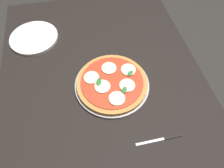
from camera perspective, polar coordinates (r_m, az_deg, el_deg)
name	(u,v)px	position (r m, az deg, el deg)	size (l,w,h in m)	color
ground_plane	(110,152)	(1.51, -0.64, -18.65)	(6.00, 6.00, 0.00)	#2D2B28
dining_table	(108,113)	(0.90, -1.02, -8.21)	(1.48, 0.88, 0.74)	black
serving_tray	(112,85)	(0.86, 0.00, -0.15)	(0.31, 0.31, 0.01)	#B2B2B7
pizza	(112,83)	(0.84, 0.01, 0.41)	(0.30, 0.30, 0.03)	#C6843F
plate_white	(34,38)	(1.11, -21.16, 12.10)	(0.24, 0.24, 0.01)	white
knife	(165,138)	(0.78, 14.66, -14.64)	(0.01, 0.17, 0.01)	black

